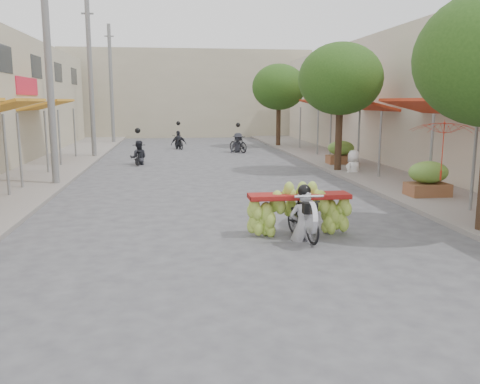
% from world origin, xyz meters
% --- Properties ---
extents(ground, '(120.00, 120.00, 0.00)m').
position_xyz_m(ground, '(0.00, 0.00, 0.00)').
color(ground, '#57575C').
rests_on(ground, ground).
extents(sidewalk_left, '(4.00, 60.00, 0.12)m').
position_xyz_m(sidewalk_left, '(-7.00, 15.00, 0.06)').
color(sidewalk_left, gray).
rests_on(sidewalk_left, ground).
extents(sidewalk_right, '(4.00, 60.00, 0.12)m').
position_xyz_m(sidewalk_right, '(7.00, 15.00, 0.06)').
color(sidewalk_right, gray).
rests_on(sidewalk_right, ground).
extents(far_building, '(20.00, 6.00, 7.00)m').
position_xyz_m(far_building, '(0.00, 38.00, 3.50)').
color(far_building, '#B6AB90').
rests_on(far_building, ground).
extents(utility_pole_mid, '(0.60, 0.24, 8.00)m').
position_xyz_m(utility_pole_mid, '(-5.40, 12.00, 4.03)').
color(utility_pole_mid, slate).
rests_on(utility_pole_mid, ground).
extents(utility_pole_far, '(0.60, 0.24, 8.00)m').
position_xyz_m(utility_pole_far, '(-5.40, 21.00, 4.03)').
color(utility_pole_far, slate).
rests_on(utility_pole_far, ground).
extents(utility_pole_back, '(0.60, 0.24, 8.00)m').
position_xyz_m(utility_pole_back, '(-5.40, 30.00, 4.03)').
color(utility_pole_back, slate).
rests_on(utility_pole_back, ground).
extents(street_tree_mid, '(3.40, 3.40, 5.25)m').
position_xyz_m(street_tree_mid, '(5.40, 14.00, 3.78)').
color(street_tree_mid, '#3A2719').
rests_on(street_tree_mid, ground).
extents(street_tree_far, '(3.40, 3.40, 5.25)m').
position_xyz_m(street_tree_far, '(5.40, 26.00, 3.78)').
color(street_tree_far, '#3A2719').
rests_on(street_tree_far, ground).
extents(produce_crate_mid, '(1.20, 0.88, 1.16)m').
position_xyz_m(produce_crate_mid, '(6.20, 8.00, 0.71)').
color(produce_crate_mid, brown).
rests_on(produce_crate_mid, ground).
extents(produce_crate_far, '(1.20, 0.88, 1.16)m').
position_xyz_m(produce_crate_far, '(6.20, 16.00, 0.71)').
color(produce_crate_far, brown).
rests_on(produce_crate_far, ground).
extents(banana_motorbike, '(2.22, 1.81, 2.01)m').
position_xyz_m(banana_motorbike, '(1.36, 4.29, 0.68)').
color(banana_motorbike, black).
rests_on(banana_motorbike, ground).
extents(market_umbrella, '(2.23, 2.23, 1.67)m').
position_xyz_m(market_umbrella, '(5.94, 6.81, 2.44)').
color(market_umbrella, red).
rests_on(market_umbrella, ground).
extents(pedestrian, '(0.99, 0.90, 1.73)m').
position_xyz_m(pedestrian, '(5.85, 13.37, 0.99)').
color(pedestrian, white).
rests_on(pedestrian, ground).
extents(bg_motorbike_a, '(0.80, 1.60, 1.95)m').
position_xyz_m(bg_motorbike_a, '(-2.93, 17.80, 0.75)').
color(bg_motorbike_a, black).
rests_on(bg_motorbike_a, ground).
extents(bg_motorbike_b, '(1.22, 1.69, 1.95)m').
position_xyz_m(bg_motorbike_b, '(2.38, 22.82, 0.85)').
color(bg_motorbike_b, black).
rests_on(bg_motorbike_b, ground).
extents(bg_motorbike_c, '(1.08, 1.57, 1.95)m').
position_xyz_m(bg_motorbike_c, '(-0.97, 25.45, 0.82)').
color(bg_motorbike_c, black).
rests_on(bg_motorbike_c, ground).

